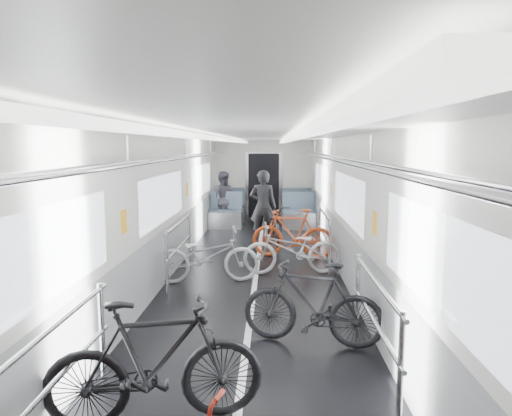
{
  "coord_description": "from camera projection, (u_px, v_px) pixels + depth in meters",
  "views": [
    {
      "loc": [
        0.29,
        -7.25,
        2.24
      ],
      "look_at": [
        0.0,
        0.5,
        1.18
      ],
      "focal_mm": 32.0,
      "sensor_mm": 36.0,
      "label": 1
    }
  ],
  "objects": [
    {
      "name": "bike_aisle",
      "position": [
        271.0,
        224.0,
        10.4
      ],
      "size": [
        0.96,
        1.85,
        0.92
      ],
      "primitive_type": "imported",
      "rotation": [
        0.0,
        0.0,
        0.2
      ],
      "color": "black",
      "rests_on": "floor"
    },
    {
      "name": "bike_right_near",
      "position": [
        312.0,
        303.0,
        5.13
      ],
      "size": [
        1.66,
        0.81,
        0.96
      ],
      "primitive_type": "imported",
      "rotation": [
        0.0,
        0.0,
        -1.8
      ],
      "color": "black",
      "rests_on": "floor"
    },
    {
      "name": "person_seated",
      "position": [
        223.0,
        199.0,
        12.76
      ],
      "size": [
        0.8,
        0.65,
        1.54
      ],
      "primitive_type": "imported",
      "rotation": [
        0.0,
        0.0,
        3.05
      ],
      "color": "#302E36",
      "rests_on": "floor"
    },
    {
      "name": "bike_left_far",
      "position": [
        207.0,
        256.0,
        7.48
      ],
      "size": [
        1.78,
        0.85,
        0.9
      ],
      "primitive_type": "imported",
      "rotation": [
        0.0,
        0.0,
        1.73
      ],
      "color": "#A2A2A6",
      "rests_on": "floor"
    },
    {
      "name": "bike_right_far",
      "position": [
        293.0,
        233.0,
        9.13
      ],
      "size": [
        1.72,
        0.77,
        1.0
      ],
      "primitive_type": "imported",
      "rotation": [
        0.0,
        0.0,
        -1.76
      ],
      "color": "#B93D16",
      "rests_on": "floor"
    },
    {
      "name": "bike_right_mid",
      "position": [
        292.0,
        249.0,
        7.95
      ],
      "size": [
        1.76,
        0.76,
        0.9
      ],
      "primitive_type": "imported",
      "rotation": [
        0.0,
        0.0,
        -1.47
      ],
      "color": "#B3B4B9",
      "rests_on": "floor"
    },
    {
      "name": "person_standing",
      "position": [
        263.0,
        207.0,
        10.46
      ],
      "size": [
        0.67,
        0.49,
        1.7
      ],
      "primitive_type": "imported",
      "rotation": [
        0.0,
        0.0,
        3.0
      ],
      "color": "black",
      "rests_on": "floor"
    },
    {
      "name": "bike_left_mid",
      "position": [
        155.0,
        362.0,
        3.64
      ],
      "size": [
        1.8,
        0.86,
        1.05
      ],
      "primitive_type": "imported",
      "rotation": [
        0.0,
        0.0,
        1.79
      ],
      "color": "black",
      "rests_on": "floor"
    },
    {
      "name": "car_shell",
      "position": [
        258.0,
        202.0,
        9.1
      ],
      "size": [
        3.02,
        14.01,
        2.41
      ],
      "color": "black",
      "rests_on": "ground"
    }
  ]
}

